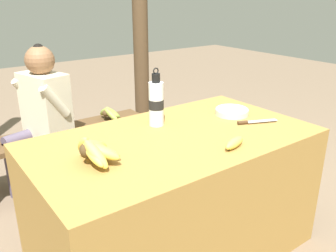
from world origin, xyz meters
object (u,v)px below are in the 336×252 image
loose_banana_front (234,143)px  knife (252,122)px  water_bottle (156,103)px  banana_bunch_ripe (94,149)px  wooden_bench (60,140)px  seated_vendor (40,110)px  serving_bowl (232,111)px  banana_bunch_green (109,113)px

loose_banana_front → knife: 0.35m
knife → water_bottle: bearing=168.7°
water_bottle → banana_bunch_ripe: bearing=-154.2°
knife → wooden_bench: (-0.64, 1.23, -0.37)m
banana_bunch_ripe → knife: (0.89, -0.06, -0.05)m
wooden_bench → seated_vendor: size_ratio=1.33×
serving_bowl → banana_bunch_green: bearing=103.7°
water_bottle → wooden_bench: size_ratio=0.22×
wooden_bench → banana_bunch_green: 0.43m
water_bottle → loose_banana_front: water_bottle is taller
banana_bunch_ripe → seated_vendor: 1.14m
banana_bunch_ripe → wooden_bench: banana_bunch_ripe is taller
wooden_bench → knife: bearing=-62.4°
serving_bowl → water_bottle: 0.48m
wooden_bench → banana_bunch_green: bearing=-0.2°
loose_banana_front → seated_vendor: seated_vendor is taller
banana_bunch_ripe → seated_vendor: (0.12, 1.12, -0.15)m
banana_bunch_ripe → banana_bunch_green: bearing=60.6°
knife → wooden_bench: 1.44m
banana_bunch_ripe → wooden_bench: size_ratio=0.19×
seated_vendor → banana_bunch_ripe: bearing=68.5°
loose_banana_front → wooden_bench: 1.49m
water_bottle → wooden_bench: 1.08m
banana_bunch_ripe → knife: size_ratio=1.20×
banana_bunch_ripe → banana_bunch_green: banana_bunch_ripe is taller
banana_bunch_ripe → serving_bowl: size_ratio=1.37×
water_bottle → wooden_bench: water_bottle is taller
loose_banana_front → wooden_bench: size_ratio=0.11×
loose_banana_front → serving_bowl: bearing=45.5°
seated_vendor → knife: bearing=107.6°
banana_bunch_green → wooden_bench: bearing=179.8°
wooden_bench → banana_bunch_ripe: bearing=-102.0°
seated_vendor → banana_bunch_green: size_ratio=4.20×
knife → seated_vendor: bearing=145.8°
loose_banana_front → knife: size_ratio=0.70×
wooden_bench → seated_vendor: 0.30m
loose_banana_front → banana_bunch_green: bearing=87.0°
banana_bunch_ripe → wooden_bench: 1.27m
loose_banana_front → wooden_bench: (-0.34, 1.40, -0.38)m
banana_bunch_ripe → banana_bunch_green: 1.37m
banana_bunch_green → knife: bearing=-79.2°
banana_bunch_ripe → serving_bowl: banana_bunch_ripe is taller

